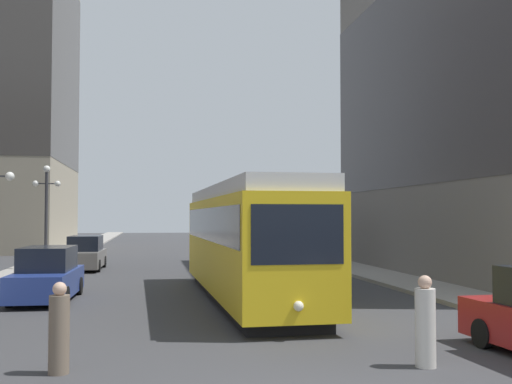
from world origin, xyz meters
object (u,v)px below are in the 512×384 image
(pedestrian_crossing_near, at_px, (425,324))
(lamp_post_left_far, at_px, (46,201))
(parked_car_left_mid, at_px, (85,254))
(pedestrian_crossing_far, at_px, (59,331))
(transit_bus, at_px, (259,231))
(streetcar, at_px, (245,238))
(parked_car_left_near, at_px, (47,276))

(pedestrian_crossing_near, xyz_separation_m, lamp_post_left_far, (-10.53, 22.13, 2.87))
(parked_car_left_mid, bearing_deg, pedestrian_crossing_far, -83.94)
(transit_bus, distance_m, pedestrian_crossing_far, 26.84)
(streetcar, bearing_deg, parked_car_left_mid, 115.48)
(transit_bus, xyz_separation_m, pedestrian_crossing_near, (-1.37, -26.20, -1.14))
(pedestrian_crossing_far, bearing_deg, lamp_post_left_far, -100.77)
(streetcar, distance_m, pedestrian_crossing_far, 10.45)
(streetcar, height_order, parked_car_left_near, streetcar)
(streetcar, height_order, transit_bus, streetcar)
(parked_car_left_near, height_order, lamp_post_left_far, lamp_post_left_far)
(pedestrian_crossing_far, xyz_separation_m, lamp_post_left_far, (-3.74, 21.47, 2.90))
(streetcar, xyz_separation_m, lamp_post_left_far, (-8.55, 12.29, 1.58))
(parked_car_left_mid, distance_m, pedestrian_crossing_near, 24.55)
(parked_car_left_mid, height_order, lamp_post_left_far, lamp_post_left_far)
(pedestrian_crossing_far, bearing_deg, parked_car_left_mid, -105.94)
(transit_bus, height_order, parked_car_left_near, transit_bus)
(streetcar, distance_m, pedestrian_crossing_near, 10.12)
(parked_car_left_mid, relative_size, lamp_post_left_far, 0.91)
(parked_car_left_near, relative_size, lamp_post_left_far, 0.92)
(lamp_post_left_far, bearing_deg, transit_bus, 18.87)
(transit_bus, relative_size, pedestrian_crossing_far, 7.54)
(lamp_post_left_far, bearing_deg, streetcar, -55.17)
(pedestrian_crossing_near, height_order, lamp_post_left_far, lamp_post_left_far)
(parked_car_left_near, bearing_deg, pedestrian_crossing_near, -49.80)
(parked_car_left_mid, xyz_separation_m, pedestrian_crossing_far, (1.84, -22.33, -0.07))
(lamp_post_left_far, bearing_deg, parked_car_left_mid, 24.18)
(parked_car_left_mid, relative_size, pedestrian_crossing_near, 2.80)
(parked_car_left_mid, bearing_deg, parked_car_left_near, -88.63)
(transit_bus, relative_size, parked_car_left_near, 2.55)
(parked_car_left_mid, distance_m, pedestrian_crossing_far, 22.40)
(pedestrian_crossing_near, distance_m, pedestrian_crossing_far, 6.82)
(transit_bus, bearing_deg, pedestrian_crossing_near, -90.87)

